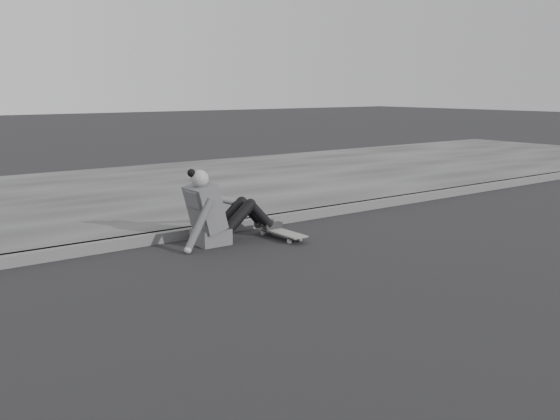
# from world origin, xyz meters

# --- Properties ---
(ground) EXTENTS (80.00, 80.00, 0.00)m
(ground) POSITION_xyz_m (0.00, 0.00, 0.00)
(ground) COLOR black
(ground) RESTS_ON ground
(curb) EXTENTS (24.00, 0.16, 0.12)m
(curb) POSITION_xyz_m (0.00, 2.58, 0.06)
(curb) COLOR #535353
(curb) RESTS_ON ground
(sidewalk) EXTENTS (24.00, 6.00, 0.12)m
(sidewalk) POSITION_xyz_m (0.00, 5.60, 0.06)
(sidewalk) COLOR #3E3E3E
(sidewalk) RESTS_ON ground
(skateboard) EXTENTS (0.20, 0.78, 0.09)m
(skateboard) POSITION_xyz_m (-0.94, 1.90, 0.07)
(skateboard) COLOR gray
(skateboard) RESTS_ON ground
(seated_woman) EXTENTS (1.38, 0.46, 0.88)m
(seated_woman) POSITION_xyz_m (-1.67, 2.15, 0.36)
(seated_woman) COLOR #4E4E50
(seated_woman) RESTS_ON ground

